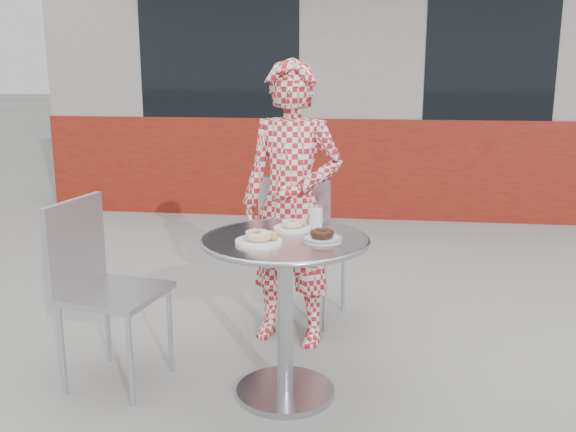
# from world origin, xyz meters

# --- Properties ---
(ground) EXTENTS (60.00, 60.00, 0.00)m
(ground) POSITION_xyz_m (0.00, 0.00, 0.00)
(ground) COLOR gray
(ground) RESTS_ON ground
(storefront) EXTENTS (6.02, 4.55, 3.00)m
(storefront) POSITION_xyz_m (-0.00, 5.56, 1.49)
(storefront) COLOR gray
(storefront) RESTS_ON ground
(bistro_table) EXTENTS (0.76, 0.76, 0.77)m
(bistro_table) POSITION_xyz_m (-0.04, -0.03, 0.58)
(bistro_table) COLOR silver
(bistro_table) RESTS_ON ground
(chair_far) EXTENTS (0.52, 0.52, 0.90)m
(chair_far) POSITION_xyz_m (-0.05, 0.92, 0.28)
(chair_far) COLOR #B2B4BA
(chair_far) RESTS_ON ground
(chair_left) EXTENTS (0.50, 0.50, 0.90)m
(chair_left) POSITION_xyz_m (-0.87, -0.01, 0.28)
(chair_left) COLOR #B2B4BA
(chair_left) RESTS_ON ground
(seated_person) EXTENTS (0.63, 0.49, 1.55)m
(seated_person) POSITION_xyz_m (-0.09, 0.61, 0.78)
(seated_person) COLOR #AC1A23
(seated_person) RESTS_ON ground
(plate_far) EXTENTS (0.17, 0.17, 0.05)m
(plate_far) POSITION_xyz_m (-0.03, 0.12, 0.78)
(plate_far) COLOR white
(plate_far) RESTS_ON bistro_table
(plate_near) EXTENTS (0.20, 0.20, 0.05)m
(plate_near) POSITION_xyz_m (-0.14, -0.13, 0.79)
(plate_near) COLOR white
(plate_near) RESTS_ON bistro_table
(plate_checker) EXTENTS (0.18, 0.18, 0.05)m
(plate_checker) POSITION_xyz_m (0.13, -0.05, 0.78)
(plate_checker) COLOR white
(plate_checker) RESTS_ON bistro_table
(milk_cup) EXTENTS (0.07, 0.07, 0.11)m
(milk_cup) POSITION_xyz_m (0.08, 0.17, 0.82)
(milk_cup) COLOR white
(milk_cup) RESTS_ON bistro_table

